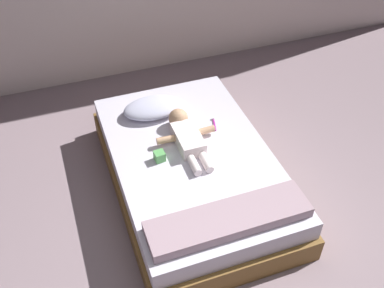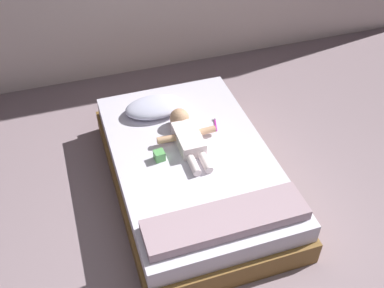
# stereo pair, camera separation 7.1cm
# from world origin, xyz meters

# --- Properties ---
(bed) EXTENTS (1.26, 1.99, 0.38)m
(bed) POSITION_xyz_m (0.09, 1.04, 0.19)
(bed) COLOR brown
(bed) RESTS_ON ground_plane
(pillow) EXTENTS (0.52, 0.32, 0.12)m
(pillow) POSITION_xyz_m (-0.05, 1.64, 0.44)
(pillow) COLOR silver
(pillow) RESTS_ON bed
(baby) EXTENTS (0.49, 0.70, 0.17)m
(baby) POSITION_xyz_m (0.10, 1.20, 0.44)
(baby) COLOR white
(baby) RESTS_ON bed
(toothbrush) EXTENTS (0.05, 0.16, 0.02)m
(toothbrush) POSITION_xyz_m (0.39, 1.31, 0.39)
(toothbrush) COLOR #B82C9D
(toothbrush) RESTS_ON bed
(blanket) EXTENTS (1.13, 0.29, 0.08)m
(blanket) POSITION_xyz_m (0.09, 0.30, 0.42)
(blanket) COLOR #A98C99
(blanket) RESTS_ON bed
(toy_block) EXTENTS (0.08, 0.08, 0.08)m
(toy_block) POSITION_xyz_m (-0.17, 1.05, 0.42)
(toy_block) COLOR #5FB45E
(toy_block) RESTS_ON bed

